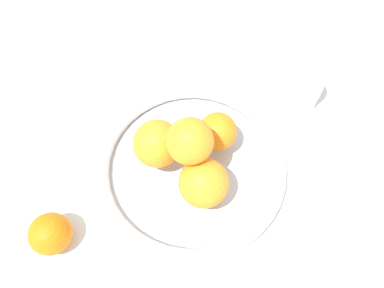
# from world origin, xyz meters

# --- Properties ---
(ground_plane) EXTENTS (4.00, 4.00, 0.00)m
(ground_plane) POSITION_xyz_m (0.00, 0.00, 0.00)
(ground_plane) COLOR silver
(fruit_bowl) EXTENTS (0.32, 0.32, 0.04)m
(fruit_bowl) POSITION_xyz_m (0.00, 0.00, 0.02)
(fruit_bowl) COLOR silver
(fruit_bowl) RESTS_ON ground_plane
(orange_pile) EXTENTS (0.17, 0.17, 0.13)m
(orange_pile) POSITION_xyz_m (0.01, -0.00, 0.10)
(orange_pile) COLOR orange
(orange_pile) RESTS_ON fruit_bowl
(stray_orange) EXTENTS (0.07, 0.07, 0.07)m
(stray_orange) POSITION_xyz_m (0.17, -0.18, 0.03)
(stray_orange) COLOR orange
(stray_orange) RESTS_ON ground_plane
(drinking_glass) EXTENTS (0.07, 0.07, 0.09)m
(drinking_glass) POSITION_xyz_m (-0.20, 0.16, 0.04)
(drinking_glass) COLOR silver
(drinking_glass) RESTS_ON ground_plane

